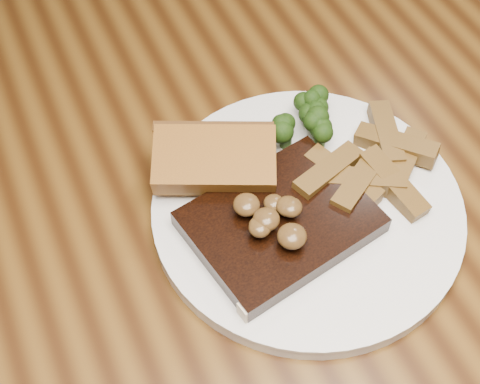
# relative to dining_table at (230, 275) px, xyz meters

# --- Properties ---
(dining_table) EXTENTS (1.60, 0.90, 0.75)m
(dining_table) POSITION_rel_dining_table_xyz_m (0.00, 0.00, 0.00)
(dining_table) COLOR #553511
(dining_table) RESTS_ON ground
(chair_far) EXTENTS (0.47, 0.47, 0.82)m
(chair_far) POSITION_rel_dining_table_xyz_m (0.09, 0.71, -0.21)
(chair_far) COLOR black
(chair_far) RESTS_ON ground
(plate) EXTENTS (0.30, 0.30, 0.01)m
(plate) POSITION_rel_dining_table_xyz_m (0.07, -0.02, 0.10)
(plate) COLOR white
(plate) RESTS_ON dining_table
(steak) EXTENTS (0.17, 0.14, 0.02)m
(steak) POSITION_rel_dining_table_xyz_m (0.04, -0.03, 0.12)
(steak) COLOR black
(steak) RESTS_ON plate
(steak_bone) EXTENTS (0.13, 0.04, 0.02)m
(steak_bone) POSITION_rel_dining_table_xyz_m (0.04, -0.08, 0.11)
(steak_bone) COLOR beige
(steak_bone) RESTS_ON plate
(mushroom_pile) EXTENTS (0.07, 0.07, 0.03)m
(mushroom_pile) POSITION_rel_dining_table_xyz_m (0.04, -0.03, 0.14)
(mushroom_pile) COLOR #533A1A
(mushroom_pile) RESTS_ON steak
(garlic_bread) EXTENTS (0.12, 0.10, 0.02)m
(garlic_bread) POSITION_rel_dining_table_xyz_m (0.01, 0.04, 0.12)
(garlic_bread) COLOR #905A1A
(garlic_bread) RESTS_ON plate
(potato_wedges) EXTENTS (0.10, 0.10, 0.02)m
(potato_wedges) POSITION_rel_dining_table_xyz_m (0.14, -0.01, 0.12)
(potato_wedges) COLOR brown
(potato_wedges) RESTS_ON plate
(broccoli_cluster) EXTENTS (0.06, 0.06, 0.04)m
(broccoli_cluster) POSITION_rel_dining_table_xyz_m (0.11, 0.05, 0.12)
(broccoli_cluster) COLOR #1D340B
(broccoli_cluster) RESTS_ON plate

